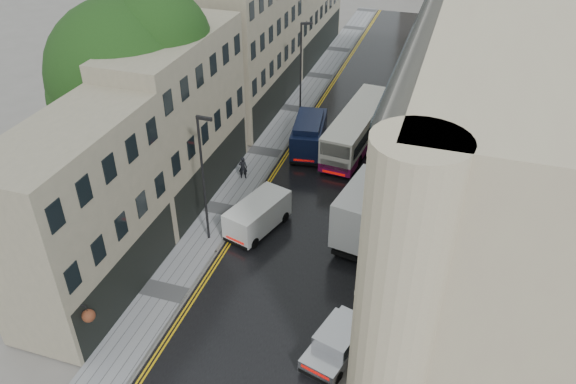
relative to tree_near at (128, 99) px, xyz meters
The scene contains 15 objects.
road 16.14m from the tree_near, 30.96° to the left, with size 9.00×85.00×0.02m, color black.
left_sidewalk 12.16m from the tree_near, 48.44° to the left, with size 2.70×85.00×0.12m, color gray.
right_sidewalk 20.59m from the tree_near, 22.73° to the left, with size 1.80×85.00×0.12m, color slate.
old_shop_row 10.50m from the tree_near, 73.04° to the left, with size 4.50×56.00×12.00m, color gray, non-canonical shape.
modern_block 23.58m from the tree_near, 14.74° to the left, with size 8.00×40.00×14.00m, color #BBAF8B, non-canonical shape.
tree_near is the anchor object (origin of this frame).
tree_far 13.02m from the tree_near, 88.68° to the left, with size 9.24×9.24×12.46m, color black, non-canonical shape.
cream_bus 15.24m from the tree_near, 34.14° to the left, with size 2.51×11.03×3.01m, color silver, non-canonical shape.
white_lorry 15.80m from the tree_near, ahead, with size 2.17×7.25×3.80m, color silver, non-canonical shape.
silver_hatchback 20.31m from the tree_near, 36.53° to the right, with size 1.89×4.31×1.62m, color #AEAEB3, non-canonical shape.
white_van 10.61m from the tree_near, 22.04° to the right, with size 2.02×4.70×2.13m, color silver, non-canonical shape.
navy_van 12.63m from the tree_near, 37.54° to the left, with size 2.27×5.67×2.89m, color black, non-canonical shape.
pedestrian 9.37m from the tree_near, 27.35° to the left, with size 0.63×0.42×1.74m, color black.
lamp_post_near 8.41m from the tree_near, 29.44° to the right, with size 0.95×0.21×8.44m, color black, non-canonical shape.
lamp_post_far 15.82m from the tree_near, 60.56° to the left, with size 0.96×0.21×8.56m, color black, non-canonical shape.
Camera 1 is at (7.72, -8.90, 22.11)m, focal length 35.00 mm.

